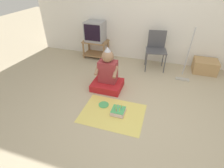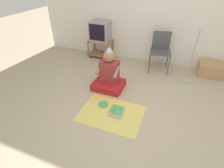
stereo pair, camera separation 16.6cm
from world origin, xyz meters
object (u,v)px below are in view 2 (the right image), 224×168
Objects in this scene: birthday_cake at (117,111)px; folding_chair at (161,48)px; cardboard_box_stack at (211,69)px; paper_plate at (103,104)px; person_seated at (109,75)px; dust_mop at (189,68)px; tv at (100,31)px.

folding_chair is at bearing 78.43° from birthday_cake.
cardboard_box_stack is 2.59m from paper_plate.
cardboard_box_stack reaches higher than birthday_cake.
cardboard_box_stack is 2.32m from person_seated.
dust_mop is at bearing -27.33° from folding_chair.
cardboard_box_stack is (1.14, 0.12, -0.37)m from folding_chair.
person_seated is 4.84× the size of paper_plate.
person_seated is 0.83m from birthday_cake.
folding_chair is 1.92m from paper_plate.
dust_mop is at bearing -135.97° from cardboard_box_stack.
cardboard_box_stack is at bearing 44.03° from dust_mop.
paper_plate is (-1.34, -1.37, -0.31)m from dust_mop.
birthday_cake is (-1.04, -1.50, -0.27)m from dust_mop.
cardboard_box_stack is at bearing 45.21° from paper_plate.
birthday_cake is (1.19, -1.99, -0.65)m from tv.
paper_plate is at bearing -111.58° from folding_chair.
tv is 0.57× the size of person_seated.
paper_plate is at bearing -134.38° from dust_mop.
birthday_cake is at bearing -22.33° from paper_plate.
dust_mop reaches higher than tv.
dust_mop is 5.22× the size of birthday_cake.
dust_mop reaches higher than cardboard_box_stack.
cardboard_box_stack is at bearing -0.68° from tv.
dust_mop reaches higher than birthday_cake.
cardboard_box_stack reaches higher than paper_plate.
tv is 1.58m from person_seated.
paper_plate is (0.11, -0.55, -0.27)m from person_seated.
paper_plate is (0.88, -1.87, -0.68)m from tv.
dust_mop is (0.67, -0.34, -0.20)m from folding_chair.
paper_plate is (-0.30, 0.12, -0.04)m from birthday_cake.
cardboard_box_stack is (2.70, -0.03, -0.55)m from tv.
person_seated is at bearing -150.59° from dust_mop.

